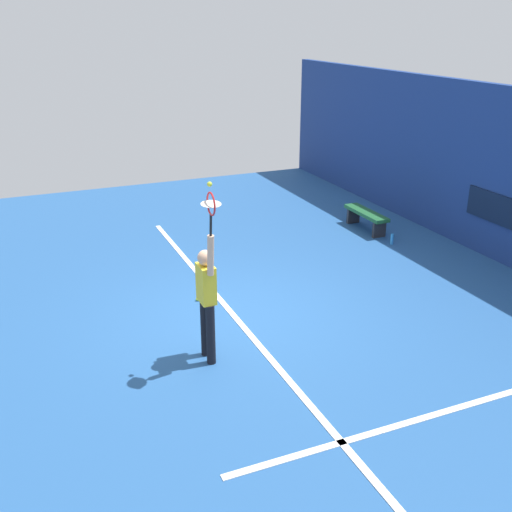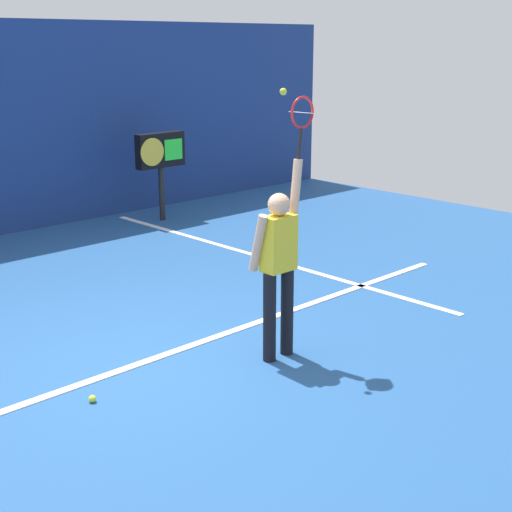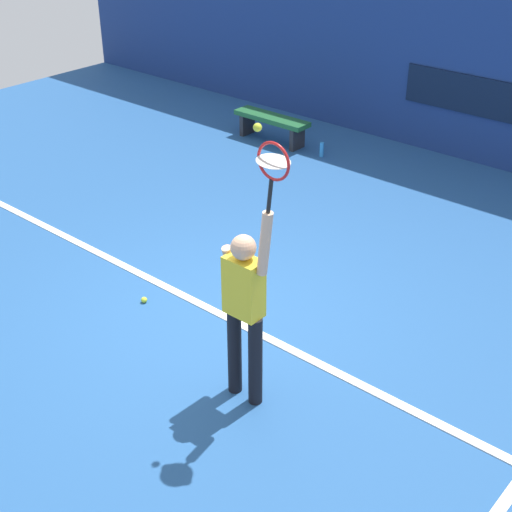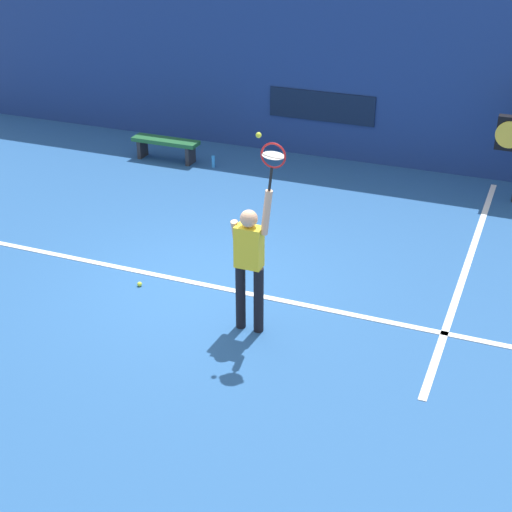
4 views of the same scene
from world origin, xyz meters
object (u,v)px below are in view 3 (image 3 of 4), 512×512
object	(u,v)px
court_bench	(272,122)
spare_ball	(144,300)
tennis_racket	(273,165)
tennis_ball	(258,127)
water_bottle	(322,149)
tennis_player	(245,305)

from	to	relation	value
court_bench	spare_ball	world-z (taller)	court_bench
tennis_racket	tennis_ball	size ratio (longest dim) A/B	9.07
water_bottle	spare_ball	xyz separation A→B (m)	(1.04, -4.79, -0.09)
tennis_player	spare_ball	xyz separation A→B (m)	(-1.90, 0.44, -0.98)
tennis_ball	water_bottle	world-z (taller)	tennis_ball
tennis_player	tennis_ball	world-z (taller)	tennis_ball
water_bottle	spare_ball	distance (m)	4.91
tennis_player	court_bench	world-z (taller)	tennis_player
tennis_ball	water_bottle	size ratio (longest dim) A/B	0.28
tennis_racket	court_bench	distance (m)	7.08
tennis_player	tennis_ball	size ratio (longest dim) A/B	29.29
tennis_racket	water_bottle	xyz separation A→B (m)	(-3.24, 5.24, -2.28)
tennis_ball	water_bottle	xyz separation A→B (m)	(-3.04, 5.18, -2.51)
court_bench	water_bottle	world-z (taller)	court_bench
tennis_player	tennis_ball	distance (m)	1.62
tennis_player	court_bench	size ratio (longest dim) A/B	1.42
water_bottle	spare_ball	world-z (taller)	water_bottle
tennis_ball	court_bench	xyz separation A→B (m)	(-4.09, 5.18, -2.29)
court_bench	spare_ball	distance (m)	5.24
tennis_ball	water_bottle	bearing A→B (deg)	120.37
tennis_racket	court_bench	size ratio (longest dim) A/B	0.44
court_bench	spare_ball	size ratio (longest dim) A/B	20.59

